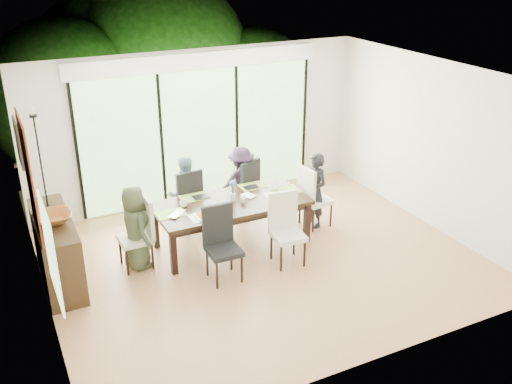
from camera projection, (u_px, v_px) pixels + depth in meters
name	position (u px, v px, depth m)	size (l,w,h in m)	color
floor	(263.00, 260.00, 8.41)	(6.00, 5.00, 0.01)	#9B613E
ceiling	(265.00, 78.00, 7.32)	(6.00, 5.00, 0.01)	white
wall_back	(199.00, 127.00, 9.93)	(6.00, 0.02, 2.70)	silver
wall_front	(375.00, 258.00, 5.80)	(6.00, 0.02, 2.70)	silver
wall_left	(34.00, 218.00, 6.65)	(0.02, 5.00, 2.70)	white
wall_right	(432.00, 144.00, 9.08)	(0.02, 5.00, 2.70)	white
glass_doors	(200.00, 136.00, 9.95)	(4.20, 0.02, 2.30)	#598C3F
blinds_header	(197.00, 61.00, 9.42)	(4.40, 0.06, 0.28)	white
mullion_a	(77.00, 154.00, 9.10)	(0.05, 0.04, 2.30)	black
mullion_b	(162.00, 142.00, 9.66)	(0.05, 0.04, 2.30)	black
mullion_c	(237.00, 131.00, 10.23)	(0.05, 0.04, 2.30)	black
mullion_d	(304.00, 121.00, 10.79)	(0.05, 0.04, 2.30)	black
side_window	(51.00, 252.00, 5.62)	(0.02, 0.90, 1.00)	#8CAD7F
deck	(186.00, 183.00, 11.22)	(6.00, 1.80, 0.10)	brown
rail_top	(171.00, 142.00, 11.64)	(6.00, 0.08, 0.06)	#4F3621
foliage_left	(66.00, 98.00, 11.38)	(3.20, 3.20, 3.20)	#14380F
foliage_mid	(162.00, 65.00, 12.61)	(4.00, 4.00, 4.00)	#14380F
foliage_right	(251.00, 89.00, 12.90)	(2.80, 2.80, 2.80)	#14380F
foliage_far	(110.00, 72.00, 12.86)	(3.60, 3.60, 3.60)	#14380F
table_top	(231.00, 204.00, 8.58)	(2.31, 1.06, 0.06)	black
table_apron	(231.00, 209.00, 8.61)	(2.11, 0.87, 0.10)	black
table_leg_fl	(173.00, 253.00, 7.94)	(0.09, 0.09, 0.66)	black
table_leg_fr	(307.00, 222.00, 8.81)	(0.09, 0.09, 0.66)	black
table_leg_bl	(155.00, 228.00, 8.64)	(0.09, 0.09, 0.66)	black
table_leg_br	(280.00, 201.00, 9.51)	(0.09, 0.09, 0.66)	black
chair_left_end	(134.00, 234.00, 8.04)	(0.44, 0.44, 1.06)	silver
chair_right_end	(316.00, 196.00, 9.25)	(0.44, 0.44, 1.06)	white
chair_far_left	(185.00, 198.00, 9.16)	(0.44, 0.44, 1.06)	black
chair_far_right	(241.00, 187.00, 9.57)	(0.44, 0.44, 1.06)	black
chair_near_left	(224.00, 245.00, 7.73)	(0.44, 0.44, 1.06)	black
chair_near_right	(288.00, 230.00, 8.13)	(0.44, 0.44, 1.06)	silver
person_left_end	(135.00, 228.00, 8.01)	(0.58, 0.36, 1.24)	#3A452E
person_right_end	(315.00, 191.00, 9.21)	(0.58, 0.36, 1.24)	black
person_far_left	(185.00, 193.00, 9.11)	(0.58, 0.36, 1.24)	#7A9CB1
person_far_right	(241.00, 183.00, 9.51)	(0.58, 0.36, 1.24)	#281F2E
placemat_left	(171.00, 214.00, 8.18)	(0.42, 0.31, 0.01)	#8CBD43
placemat_right	(287.00, 190.00, 8.95)	(0.42, 0.31, 0.01)	#7CA73B
placemat_far_l	(194.00, 197.00, 8.71)	(0.42, 0.31, 0.01)	#7BA53B
placemat_far_r	(253.00, 186.00, 9.12)	(0.42, 0.31, 0.01)	#89A43A
placemat_paper	(205.00, 217.00, 8.10)	(0.42, 0.31, 0.01)	white
tablet_far_l	(201.00, 197.00, 8.71)	(0.25, 0.17, 0.01)	black
tablet_far_r	(251.00, 187.00, 9.05)	(0.23, 0.16, 0.01)	black
papers	(274.00, 195.00, 8.81)	(0.29, 0.21, 0.00)	white
platter_base	(204.00, 216.00, 8.09)	(0.25, 0.25, 0.02)	white
platter_snacks	(204.00, 215.00, 8.09)	(0.19, 0.19, 0.01)	#CE6418
vase	(233.00, 196.00, 8.61)	(0.08, 0.08, 0.12)	silver
hyacinth_stems	(233.00, 189.00, 8.56)	(0.04, 0.04, 0.15)	#337226
hyacinth_blooms	(233.00, 184.00, 8.52)	(0.11, 0.11, 0.11)	#536DD1
laptop	(180.00, 215.00, 8.14)	(0.32, 0.20, 0.02)	silver
cup_a	(184.00, 204.00, 8.39)	(0.12, 0.12, 0.09)	white
cup_b	(243.00, 200.00, 8.53)	(0.10, 0.10, 0.09)	white
cup_c	(275.00, 187.00, 8.95)	(0.12, 0.12, 0.09)	white
book	(245.00, 197.00, 8.71)	(0.16, 0.22, 0.02)	white
sideboard	(57.00, 250.00, 7.74)	(0.47, 1.66, 0.94)	black
bowl	(52.00, 218.00, 7.45)	(0.49, 0.49, 0.12)	brown
candlestick_base	(48.00, 207.00, 7.83)	(0.10, 0.10, 0.04)	black
candlestick_shaft	(41.00, 163.00, 7.57)	(0.02, 0.02, 1.30)	black
candlestick_pan	(33.00, 116.00, 7.31)	(0.10, 0.10, 0.03)	black
candle	(32.00, 111.00, 7.29)	(0.04, 0.04, 0.10)	silver
tapestry	(29.00, 178.00, 6.85)	(0.02, 1.00, 1.50)	maroon
art_frame	(18.00, 143.00, 7.90)	(0.03, 0.55, 0.65)	black
art_canvas	(20.00, 143.00, 7.91)	(0.01, 0.45, 0.55)	#194452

